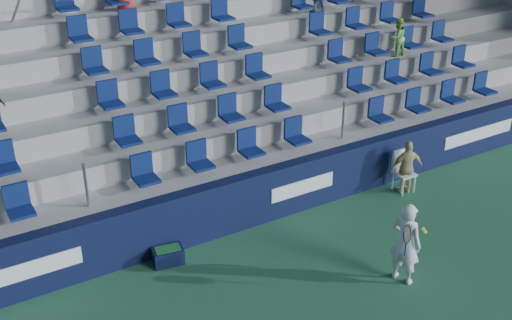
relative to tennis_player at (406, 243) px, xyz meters
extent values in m
plane|color=#2B6441|center=(-1.71, -0.01, -0.82)|extent=(70.00, 70.00, 0.00)
cube|color=#0E1435|center=(-1.71, 3.14, -0.22)|extent=(24.00, 0.30, 1.20)
cube|color=white|center=(-0.21, 2.98, -0.20)|extent=(1.60, 0.02, 0.34)
cube|color=white|center=(5.29, 2.98, -0.20)|extent=(2.40, 0.02, 0.34)
cube|color=#A3A39E|center=(-1.71, 3.72, -0.22)|extent=(24.00, 0.85, 1.20)
cube|color=#A3A39E|center=(-1.71, 4.57, 0.03)|extent=(24.00, 0.85, 1.70)
cube|color=#A3A39E|center=(-1.71, 5.42, 0.28)|extent=(24.00, 0.85, 2.20)
cube|color=#A3A39E|center=(-1.71, 6.27, 0.53)|extent=(24.00, 0.85, 2.70)
cube|color=#A3A39E|center=(-1.71, 7.12, 0.78)|extent=(24.00, 0.85, 3.20)
cube|color=#A3A39E|center=(-1.71, 7.97, 1.03)|extent=(24.00, 0.85, 3.70)
cube|color=#A3A39E|center=(-1.71, 8.82, 1.28)|extent=(24.00, 0.85, 4.20)
cube|color=#A3A39E|center=(-1.71, 9.67, 1.53)|extent=(24.00, 0.85, 4.70)
cube|color=#A3A39E|center=(-1.71, 10.52, 1.78)|extent=(24.00, 0.85, 5.20)
cube|color=#A3A39E|center=(-1.71, 11.19, 2.28)|extent=(24.00, 0.50, 6.20)
cube|color=#A3A39E|center=(10.14, 7.12, 1.78)|extent=(0.30, 7.65, 5.20)
cube|color=#0D1D4F|center=(-1.71, 3.72, 0.73)|extent=(16.05, 0.50, 0.70)
cube|color=#0D1D4F|center=(-1.71, 4.57, 1.23)|extent=(16.05, 0.50, 0.70)
cube|color=#0D1D4F|center=(-1.71, 5.42, 1.73)|extent=(16.05, 0.50, 0.70)
cube|color=#0D1D4F|center=(-1.71, 6.27, 2.23)|extent=(16.05, 0.50, 0.70)
cube|color=#0D1D4F|center=(-1.71, 7.12, 2.73)|extent=(16.05, 0.50, 0.70)
cylinder|color=gray|center=(-4.71, 7.12, 3.53)|extent=(0.06, 7.68, 4.55)
imported|color=#83CF52|center=(4.40, 5.37, 1.89)|extent=(0.50, 0.40, 1.02)
imported|color=white|center=(0.00, 0.00, 0.00)|extent=(0.56, 0.69, 1.63)
cylinder|color=navy|center=(-0.25, -0.25, 0.11)|extent=(0.03, 0.03, 0.28)
torus|color=black|center=(-0.25, -0.25, 0.41)|extent=(0.30, 0.17, 0.28)
plane|color=#262626|center=(-0.25, -0.25, 0.41)|extent=(0.30, 0.16, 0.29)
sphere|color=#D9EB36|center=(0.25, -0.20, 0.27)|extent=(0.07, 0.07, 0.07)
sphere|color=#D9EB36|center=(0.25, -0.14, 0.30)|extent=(0.07, 0.07, 0.07)
cube|color=white|center=(2.36, 2.54, -0.36)|extent=(0.45, 0.45, 0.04)
cube|color=white|center=(2.36, 2.75, -0.09)|extent=(0.44, 0.05, 0.54)
cylinder|color=white|center=(2.19, 2.36, -0.60)|extent=(0.03, 0.03, 0.44)
cylinder|color=white|center=(2.54, 2.36, -0.60)|extent=(0.03, 0.03, 0.44)
cylinder|color=white|center=(2.19, 2.72, -0.60)|extent=(0.03, 0.03, 0.44)
cylinder|color=white|center=(2.54, 2.72, -0.60)|extent=(0.03, 0.03, 0.44)
imported|color=tan|center=(2.36, 2.49, -0.17)|extent=(0.82, 0.53, 1.30)
cube|color=#0E1435|center=(-3.53, 2.74, -0.66)|extent=(0.64, 0.48, 0.32)
cube|color=#1E662D|center=(-3.53, 2.74, -0.58)|extent=(0.52, 0.36, 0.19)
camera|label=1|loc=(-7.35, -6.97, 6.57)|focal=45.00mm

